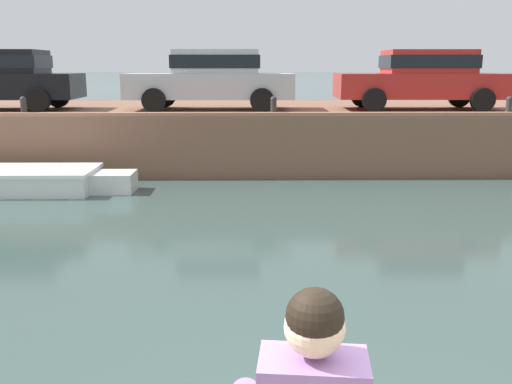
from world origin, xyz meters
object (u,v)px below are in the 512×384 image
object	(u,v)px
mooring_bollard_west	(23,105)
car_left_inner_silver	(213,77)
mooring_bollard_mid	(274,105)
boat_moored_west_white	(1,180)
car_centre_red	(423,77)
mooring_bollard_east	(509,105)

from	to	relation	value
mooring_bollard_west	car_left_inner_silver	bearing A→B (deg)	22.13
mooring_bollard_west	mooring_bollard_mid	distance (m)	5.83
car_left_inner_silver	mooring_bollard_west	size ratio (longest dim) A/B	9.78
car_left_inner_silver	boat_moored_west_white	bearing A→B (deg)	-142.22
mooring_bollard_west	boat_moored_west_white	bearing A→B (deg)	-89.61
car_centre_red	mooring_bollard_east	world-z (taller)	car_centre_red
car_left_inner_silver	mooring_bollard_west	distance (m)	4.70
car_left_inner_silver	car_centre_red	world-z (taller)	same
car_left_inner_silver	mooring_bollard_mid	world-z (taller)	car_left_inner_silver
car_centre_red	mooring_bollard_east	distance (m)	2.42
mooring_bollard_west	mooring_bollard_mid	world-z (taller)	same
car_centre_red	mooring_bollard_mid	bearing A→B (deg)	-156.35
boat_moored_west_white	car_centre_red	size ratio (longest dim) A/B	1.18
mooring_bollard_mid	mooring_bollard_east	size ratio (longest dim) A/B	1.00
boat_moored_west_white	mooring_bollard_east	world-z (taller)	mooring_bollard_east
car_left_inner_silver	mooring_bollard_mid	xyz separation A→B (m)	(1.52, -1.75, -0.61)
boat_moored_west_white	mooring_bollard_mid	distance (m)	6.21
boat_moored_west_white	car_centre_red	xyz separation A→B (m)	(9.83, 3.33, 2.07)
car_centre_red	mooring_bollard_west	bearing A→B (deg)	-169.89
mooring_bollard_west	mooring_bollard_east	distance (m)	11.39
boat_moored_west_white	car_left_inner_silver	world-z (taller)	car_left_inner_silver
mooring_bollard_west	mooring_bollard_east	xyz separation A→B (m)	(11.39, 0.00, 0.00)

